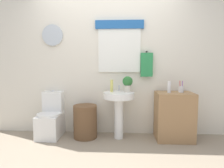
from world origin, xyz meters
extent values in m
plane|color=gray|center=(0.00, 0.00, 0.00)|extent=(8.00, 8.00, 0.00)
cube|color=silver|center=(0.00, 1.15, 1.30)|extent=(4.40, 0.10, 2.60)
cube|color=white|center=(0.19, 1.08, 1.45)|extent=(0.71, 0.03, 0.74)
cube|color=#235BA3|center=(0.19, 1.07, 1.88)|extent=(0.81, 0.04, 0.14)
cylinder|color=silver|center=(-0.96, 1.08, 1.71)|extent=(0.36, 0.03, 0.36)
cylinder|color=black|center=(0.65, 1.07, 1.43)|extent=(0.02, 0.06, 0.02)
cube|color=#2D894C|center=(0.65, 1.05, 1.21)|extent=(0.20, 0.05, 0.40)
cube|color=white|center=(-0.96, 0.85, 0.19)|extent=(0.36, 0.50, 0.38)
cylinder|color=white|center=(-0.96, 0.79, 0.40)|extent=(0.38, 0.38, 0.03)
cube|color=white|center=(-0.96, 1.02, 0.57)|extent=(0.34, 0.18, 0.36)
cylinder|color=silver|center=(-0.96, 1.02, 0.76)|extent=(0.04, 0.04, 0.02)
cylinder|color=brown|center=(-0.37, 0.85, 0.27)|extent=(0.39, 0.39, 0.54)
cylinder|color=white|center=(0.19, 0.85, 0.33)|extent=(0.15, 0.15, 0.67)
cylinder|color=white|center=(0.19, 0.85, 0.72)|extent=(0.50, 0.50, 0.10)
cylinder|color=silver|center=(0.19, 0.97, 0.82)|extent=(0.03, 0.03, 0.10)
cube|color=#9E754C|center=(1.08, 0.85, 0.38)|extent=(0.58, 0.44, 0.77)
cylinder|color=#DBD166|center=(0.07, 0.90, 0.86)|extent=(0.05, 0.05, 0.20)
cylinder|color=beige|center=(0.33, 0.91, 0.82)|extent=(0.12, 0.12, 0.11)
sphere|color=#2D7033|center=(0.33, 0.91, 0.94)|extent=(0.17, 0.17, 0.17)
cylinder|color=white|center=(0.98, 0.81, 0.86)|extent=(0.05, 0.05, 0.18)
cylinder|color=silver|center=(1.18, 0.87, 0.82)|extent=(0.08, 0.08, 0.10)
cylinder|color=purple|center=(1.20, 0.87, 0.86)|extent=(0.01, 0.03, 0.18)
cylinder|color=red|center=(1.16, 0.87, 0.86)|extent=(0.02, 0.03, 0.18)
camera|label=1|loc=(0.25, -2.24, 1.21)|focal=30.92mm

